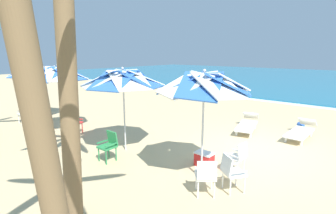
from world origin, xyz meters
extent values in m
plane|color=#D3B784|center=(0.00, 0.00, 0.00)|extent=(80.00, 80.00, 0.00)
cube|color=white|center=(0.00, 8.80, 0.01)|extent=(80.00, 0.70, 0.01)
cylinder|color=silver|center=(-0.46, -2.76, 1.13)|extent=(0.05, 0.05, 2.27)
cube|color=blue|center=(0.04, -2.56, 2.41)|extent=(1.28, 1.18, 0.53)
cube|color=white|center=(-0.26, -2.26, 2.41)|extent=(1.19, 1.23, 0.53)
cube|color=blue|center=(-0.67, -2.26, 2.41)|extent=(1.18, 1.28, 0.53)
cube|color=white|center=(-0.96, -2.56, 2.41)|extent=(1.23, 1.19, 0.53)
cube|color=blue|center=(-0.96, -2.97, 2.41)|extent=(1.28, 1.18, 0.53)
cube|color=white|center=(-0.67, -3.27, 2.41)|extent=(1.19, 1.23, 0.53)
cube|color=blue|center=(-0.26, -3.27, 2.41)|extent=(1.18, 1.28, 0.53)
cube|color=white|center=(0.04, -2.97, 2.41)|extent=(1.23, 1.19, 0.53)
sphere|color=silver|center=(-0.46, -2.76, 2.70)|extent=(0.08, 0.08, 0.08)
cube|color=white|center=(0.04, -1.95, 0.44)|extent=(0.48, 0.48, 0.05)
cube|color=white|center=(0.24, -1.97, 0.67)|extent=(0.14, 0.43, 0.40)
cube|color=white|center=(0.02, -2.15, 0.55)|extent=(0.40, 0.08, 0.03)
cube|color=white|center=(0.06, -1.75, 0.55)|extent=(0.40, 0.08, 0.03)
cylinder|color=white|center=(-0.15, -2.11, 0.21)|extent=(0.04, 0.04, 0.41)
cylinder|color=white|center=(-0.12, -1.76, 0.21)|extent=(0.04, 0.04, 0.41)
cylinder|color=white|center=(0.20, -2.14, 0.21)|extent=(0.04, 0.04, 0.41)
cylinder|color=white|center=(0.23, -1.79, 0.21)|extent=(0.04, 0.04, 0.41)
cube|color=white|center=(0.40, -2.78, 0.44)|extent=(0.61, 0.61, 0.05)
cube|color=white|center=(0.29, -2.94, 0.67)|extent=(0.40, 0.32, 0.40)
cube|color=white|center=(0.24, -2.66, 0.55)|extent=(0.26, 0.35, 0.03)
cube|color=white|center=(0.57, -2.89, 0.55)|extent=(0.26, 0.35, 0.03)
cylinder|color=white|center=(0.36, -2.53, 0.21)|extent=(0.04, 0.04, 0.41)
cylinder|color=white|center=(0.65, -2.73, 0.21)|extent=(0.04, 0.04, 0.41)
cylinder|color=white|center=(0.16, -2.82, 0.21)|extent=(0.04, 0.04, 0.41)
cylinder|color=white|center=(0.45, -3.02, 0.21)|extent=(0.04, 0.04, 0.41)
cube|color=white|center=(-0.02, -3.31, 0.44)|extent=(0.62, 0.62, 0.05)
cube|color=white|center=(0.11, -3.47, 0.67)|extent=(0.38, 0.34, 0.40)
cube|color=white|center=(-0.17, -3.44, 0.55)|extent=(0.28, 0.33, 0.03)
cube|color=white|center=(0.13, -3.18, 0.55)|extent=(0.28, 0.33, 0.03)
cylinder|color=white|center=(-0.27, -3.29, 0.21)|extent=(0.04, 0.04, 0.41)
cylinder|color=white|center=(0.00, -3.06, 0.21)|extent=(0.04, 0.04, 0.41)
cylinder|color=white|center=(-0.04, -3.56, 0.21)|extent=(0.04, 0.04, 0.41)
cylinder|color=white|center=(0.23, -3.33, 0.21)|extent=(0.04, 0.04, 0.41)
cylinder|color=silver|center=(-3.37, -2.76, 1.09)|extent=(0.05, 0.05, 2.19)
cube|color=blue|center=(-2.80, -2.52, 2.34)|extent=(1.45, 1.36, 0.52)
cube|color=white|center=(-3.13, -2.19, 2.34)|extent=(1.36, 1.44, 0.52)
cube|color=blue|center=(-3.61, -2.19, 2.34)|extent=(1.36, 1.45, 0.52)
cube|color=white|center=(-3.94, -2.52, 2.34)|extent=(1.44, 1.36, 0.52)
cube|color=blue|center=(-3.94, -3.00, 2.34)|extent=(1.45, 1.36, 0.52)
cube|color=white|center=(-3.61, -3.33, 2.34)|extent=(1.36, 1.44, 0.52)
cube|color=blue|center=(-3.13, -3.33, 2.34)|extent=(1.36, 1.45, 0.52)
cube|color=white|center=(-2.80, -3.00, 2.34)|extent=(1.44, 1.36, 0.52)
sphere|color=silver|center=(-3.37, -2.76, 2.64)|extent=(0.08, 0.08, 0.08)
cube|color=#2D8C4C|center=(-3.12, -3.66, 0.44)|extent=(0.44, 0.44, 0.05)
cube|color=#2D8C4C|center=(-3.12, -3.46, 0.67)|extent=(0.42, 0.10, 0.40)
cube|color=#2D8C4C|center=(-2.92, -3.66, 0.55)|extent=(0.04, 0.40, 0.03)
cube|color=#2D8C4C|center=(-3.32, -3.66, 0.55)|extent=(0.04, 0.40, 0.03)
cylinder|color=#2D8C4C|center=(-2.94, -3.83, 0.21)|extent=(0.04, 0.04, 0.41)
cylinder|color=#2D8C4C|center=(-3.29, -3.83, 0.21)|extent=(0.04, 0.04, 0.41)
cylinder|color=#2D8C4C|center=(-2.94, -3.48, 0.21)|extent=(0.04, 0.04, 0.41)
cylinder|color=#2D8C4C|center=(-3.29, -3.48, 0.21)|extent=(0.04, 0.04, 0.41)
cylinder|color=silver|center=(-6.72, -3.14, 1.09)|extent=(0.05, 0.05, 2.18)
cube|color=blue|center=(-6.22, -2.93, 2.35)|extent=(1.25, 1.17, 0.54)
cube|color=white|center=(-6.51, -2.64, 2.35)|extent=(1.18, 1.22, 0.54)
cube|color=blue|center=(-6.92, -2.64, 2.35)|extent=(1.17, 1.25, 0.54)
cube|color=white|center=(-7.22, -2.93, 2.35)|extent=(1.22, 1.18, 0.54)
cube|color=blue|center=(-7.22, -3.35, 2.35)|extent=(1.25, 1.17, 0.54)
cube|color=white|center=(-6.92, -3.64, 2.35)|extent=(1.18, 1.22, 0.54)
cube|color=blue|center=(-6.51, -3.64, 2.35)|extent=(1.17, 1.25, 0.54)
cube|color=white|center=(-6.22, -3.35, 2.35)|extent=(1.22, 1.18, 0.54)
sphere|color=silver|center=(-6.72, -3.14, 2.66)|extent=(0.08, 0.08, 0.08)
cube|color=red|center=(-6.17, -2.92, 0.44)|extent=(0.52, 0.52, 0.05)
cube|color=red|center=(-6.37, -2.96, 0.67)|extent=(0.18, 0.43, 0.40)
cube|color=red|center=(-6.21, -2.72, 0.55)|extent=(0.40, 0.12, 0.03)
cube|color=red|center=(-6.13, -3.11, 0.55)|extent=(0.40, 0.12, 0.03)
cylinder|color=red|center=(-6.03, -2.71, 0.21)|extent=(0.04, 0.04, 0.41)
cylinder|color=red|center=(-5.96, -3.05, 0.21)|extent=(0.04, 0.04, 0.41)
cylinder|color=red|center=(-6.38, -2.78, 0.21)|extent=(0.04, 0.04, 0.41)
cylinder|color=red|center=(-6.31, -3.13, 0.21)|extent=(0.04, 0.04, 0.41)
cube|color=blue|center=(-7.52, -3.63, 0.44)|extent=(0.62, 0.62, 0.05)
cube|color=blue|center=(-7.64, -3.47, 0.67)|extent=(0.39, 0.33, 0.40)
cube|color=blue|center=(-7.36, -3.51, 0.55)|extent=(0.27, 0.34, 0.03)
cube|color=blue|center=(-7.68, -3.75, 0.55)|extent=(0.27, 0.34, 0.03)
cylinder|color=blue|center=(-7.27, -3.66, 0.21)|extent=(0.04, 0.04, 0.41)
cylinder|color=blue|center=(-7.56, -3.87, 0.21)|extent=(0.04, 0.04, 0.41)
cylinder|color=blue|center=(-7.48, -3.38, 0.21)|extent=(0.04, 0.04, 0.41)
cylinder|color=blue|center=(-7.77, -3.59, 0.21)|extent=(0.04, 0.04, 0.41)
cylinder|color=silver|center=(-9.53, -2.92, 1.07)|extent=(0.05, 0.05, 2.14)
cube|color=blue|center=(-9.02, -2.71, 2.27)|extent=(1.28, 1.20, 0.45)
cube|color=white|center=(-9.32, -2.41, 2.27)|extent=(1.20, 1.28, 0.45)
cube|color=blue|center=(-9.74, -2.41, 2.27)|extent=(1.20, 1.28, 0.45)
cube|color=white|center=(-10.03, -2.71, 2.27)|extent=(1.28, 1.20, 0.45)
cube|color=blue|center=(-10.03, -3.12, 2.27)|extent=(1.28, 1.20, 0.45)
cube|color=white|center=(-9.74, -3.42, 2.27)|extent=(1.20, 1.28, 0.45)
cube|color=blue|center=(-9.32, -3.42, 2.27)|extent=(1.20, 1.28, 0.45)
cube|color=white|center=(-9.02, -3.12, 2.27)|extent=(1.28, 1.20, 0.45)
sphere|color=silver|center=(-9.53, -2.92, 2.53)|extent=(0.08, 0.08, 0.08)
cube|color=white|center=(-9.29, -3.62, 0.44)|extent=(0.45, 0.45, 0.05)
cube|color=white|center=(-9.28, -3.42, 0.67)|extent=(0.42, 0.11, 0.40)
cube|color=white|center=(-9.09, -3.63, 0.55)|extent=(0.05, 0.40, 0.03)
cube|color=white|center=(-9.49, -3.62, 0.55)|extent=(0.05, 0.40, 0.03)
cylinder|color=white|center=(-9.12, -3.81, 0.21)|extent=(0.04, 0.04, 0.41)
cylinder|color=white|center=(-9.47, -3.79, 0.21)|extent=(0.04, 0.04, 0.41)
cylinder|color=white|center=(-9.11, -3.45, 0.21)|extent=(0.04, 0.04, 0.41)
cylinder|color=white|center=(-9.46, -3.44, 0.21)|extent=(0.04, 0.04, 0.41)
cube|color=blue|center=(-10.29, -2.77, 0.44)|extent=(0.61, 0.61, 0.05)
cube|color=blue|center=(-10.41, -2.93, 0.67)|extent=(0.40, 0.32, 0.40)
cube|color=blue|center=(-10.46, -2.65, 0.55)|extent=(0.26, 0.35, 0.03)
cube|color=blue|center=(-10.13, -2.88, 0.55)|extent=(0.26, 0.35, 0.03)
cylinder|color=blue|center=(-10.34, -2.52, 0.21)|extent=(0.04, 0.04, 0.41)
cylinder|color=blue|center=(-10.05, -2.72, 0.21)|extent=(0.04, 0.04, 0.41)
cylinder|color=blue|center=(-10.54, -2.81, 0.21)|extent=(0.04, 0.04, 0.41)
cylinder|color=blue|center=(-10.25, -3.01, 0.21)|extent=(0.04, 0.04, 0.41)
cube|color=white|center=(-8.90, -2.99, 0.44)|extent=(0.61, 0.61, 0.05)
cube|color=white|center=(-8.73, -3.10, 0.67)|extent=(0.30, 0.41, 0.40)
cube|color=white|center=(-9.01, -3.16, 0.55)|extent=(0.36, 0.24, 0.03)
cube|color=white|center=(-8.80, -2.82, 0.55)|extent=(0.36, 0.24, 0.03)
cylinder|color=white|center=(-9.15, -3.05, 0.21)|extent=(0.04, 0.04, 0.41)
cylinder|color=white|center=(-8.96, -2.75, 0.21)|extent=(0.04, 0.04, 0.41)
cylinder|color=white|center=(-8.85, -3.23, 0.21)|extent=(0.04, 0.04, 0.41)
cylinder|color=white|center=(-8.66, -2.93, 0.21)|extent=(0.04, 0.04, 0.41)
cube|color=white|center=(0.71, 1.99, 0.25)|extent=(0.71, 1.72, 0.06)
cube|color=white|center=(0.75, 3.04, 0.44)|extent=(0.63, 0.50, 0.36)
cube|color=white|center=(0.94, 1.34, 0.11)|extent=(0.06, 0.06, 0.22)
cube|color=white|center=(0.43, 1.36, 0.11)|extent=(0.06, 0.06, 0.22)
cube|color=white|center=(0.99, 2.62, 0.11)|extent=(0.06, 0.06, 0.22)
cube|color=white|center=(0.48, 2.64, 0.11)|extent=(0.06, 0.06, 0.22)
cube|color=white|center=(-1.12, 1.58, 0.25)|extent=(1.02, 1.80, 0.06)
cube|color=white|center=(-1.37, 2.60, 0.44)|extent=(0.70, 0.61, 0.36)
cube|color=white|center=(-0.72, 1.02, 0.11)|extent=(0.06, 0.06, 0.22)
cube|color=white|center=(-1.22, 0.90, 0.11)|extent=(0.06, 0.06, 0.22)
cube|color=white|center=(-1.02, 2.26, 0.11)|extent=(0.06, 0.06, 0.22)
cube|color=white|center=(-1.52, 2.14, 0.11)|extent=(0.06, 0.06, 0.22)
cylinder|color=brown|center=(-1.47, -5.52, 3.20)|extent=(0.32, 0.57, 6.41)
cylinder|color=brown|center=(0.32, -6.79, 2.38)|extent=(0.25, 0.57, 4.76)
cube|color=red|center=(-0.78, -2.12, 0.18)|extent=(0.48, 0.32, 0.36)
cube|color=white|center=(-0.78, -2.12, 0.38)|extent=(0.50, 0.34, 0.04)
sphere|color=blue|center=(0.44, 3.45, 0.15)|extent=(0.31, 0.31, 0.31)
camera|label=1|loc=(2.57, -7.67, 3.09)|focal=26.39mm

